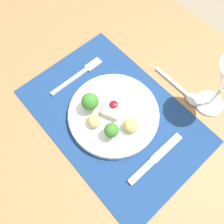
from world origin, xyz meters
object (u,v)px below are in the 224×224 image
at_px(spoon, 188,95).
at_px(knife, 152,161).
at_px(fork, 80,74).
at_px(dinner_plate, 111,113).

bearing_deg(spoon, knife, -71.79).
relative_size(fork, knife, 1.00).
bearing_deg(knife, fork, 173.87).
bearing_deg(spoon, dinner_plate, -114.06).
xyz_separation_m(dinner_plate, fork, (-0.16, 0.02, -0.01)).
height_order(fork, knife, knife).
bearing_deg(dinner_plate, fork, 173.01).
height_order(dinner_plate, spoon, dinner_plate).
height_order(dinner_plate, knife, dinner_plate).
distance_m(dinner_plate, spoon, 0.23).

